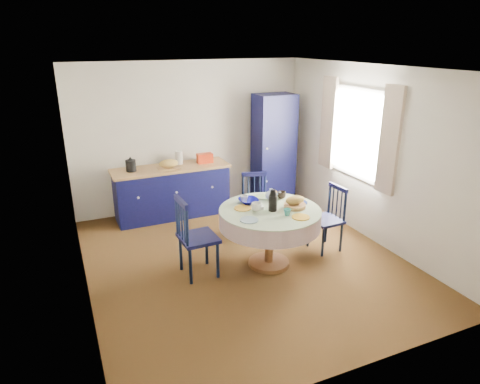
{
  "coord_description": "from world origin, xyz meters",
  "views": [
    {
      "loc": [
        -2.11,
        -4.67,
        2.82
      ],
      "look_at": [
        0.03,
        0.2,
        0.91
      ],
      "focal_mm": 32.0,
      "sensor_mm": 36.0,
      "label": 1
    }
  ],
  "objects_px": {
    "mug_b": "(287,212)",
    "cobalt_bowl": "(248,201)",
    "dining_table": "(270,218)",
    "mug_a": "(256,207)",
    "pantry_cabinet": "(274,149)",
    "chair_right": "(328,218)",
    "chair_left": "(195,236)",
    "kitchen_counter": "(172,191)",
    "mug_d": "(244,199)",
    "chair_far": "(256,204)",
    "mug_c": "(282,195)"
  },
  "relations": [
    {
      "from": "pantry_cabinet",
      "to": "chair_right",
      "type": "xyz_separation_m",
      "value": [
        -0.19,
        -2.0,
        -0.5
      ]
    },
    {
      "from": "mug_b",
      "to": "chair_left",
      "type": "bearing_deg",
      "value": 159.05
    },
    {
      "from": "chair_left",
      "to": "mug_d",
      "type": "height_order",
      "value": "chair_left"
    },
    {
      "from": "kitchen_counter",
      "to": "pantry_cabinet",
      "type": "bearing_deg",
      "value": -2.05
    },
    {
      "from": "chair_right",
      "to": "cobalt_bowl",
      "type": "bearing_deg",
      "value": -104.34
    },
    {
      "from": "mug_b",
      "to": "cobalt_bowl",
      "type": "xyz_separation_m",
      "value": [
        -0.26,
        0.56,
        -0.01
      ]
    },
    {
      "from": "mug_b",
      "to": "mug_c",
      "type": "height_order",
      "value": "mug_c"
    },
    {
      "from": "mug_a",
      "to": "mug_c",
      "type": "height_order",
      "value": "mug_a"
    },
    {
      "from": "chair_right",
      "to": "mug_b",
      "type": "bearing_deg",
      "value": -71.62
    },
    {
      "from": "kitchen_counter",
      "to": "cobalt_bowl",
      "type": "relative_size",
      "value": 7.47
    },
    {
      "from": "cobalt_bowl",
      "to": "chair_far",
      "type": "bearing_deg",
      "value": 56.88
    },
    {
      "from": "kitchen_counter",
      "to": "chair_right",
      "type": "relative_size",
      "value": 2.07
    },
    {
      "from": "pantry_cabinet",
      "to": "cobalt_bowl",
      "type": "distance_m",
      "value": 2.22
    },
    {
      "from": "chair_left",
      "to": "mug_c",
      "type": "xyz_separation_m",
      "value": [
        1.29,
        0.15,
        0.31
      ]
    },
    {
      "from": "mug_b",
      "to": "dining_table",
      "type": "bearing_deg",
      "value": 109.34
    },
    {
      "from": "mug_b",
      "to": "cobalt_bowl",
      "type": "relative_size",
      "value": 0.36
    },
    {
      "from": "mug_c",
      "to": "pantry_cabinet",
      "type": "bearing_deg",
      "value": 65.33
    },
    {
      "from": "chair_right",
      "to": "mug_b",
      "type": "height_order",
      "value": "chair_right"
    },
    {
      "from": "chair_far",
      "to": "pantry_cabinet",
      "type": "bearing_deg",
      "value": 66.59
    },
    {
      "from": "mug_b",
      "to": "chair_far",
      "type": "bearing_deg",
      "value": 82.8
    },
    {
      "from": "chair_far",
      "to": "mug_b",
      "type": "distance_m",
      "value": 1.25
    },
    {
      "from": "chair_right",
      "to": "chair_far",
      "type": "bearing_deg",
      "value": -143.38
    },
    {
      "from": "chair_far",
      "to": "mug_b",
      "type": "bearing_deg",
      "value": -82.64
    },
    {
      "from": "mug_b",
      "to": "cobalt_bowl",
      "type": "height_order",
      "value": "mug_b"
    },
    {
      "from": "chair_left",
      "to": "mug_c",
      "type": "distance_m",
      "value": 1.33
    },
    {
      "from": "chair_right",
      "to": "mug_d",
      "type": "bearing_deg",
      "value": -106.17
    },
    {
      "from": "mug_c",
      "to": "chair_right",
      "type": "bearing_deg",
      "value": -18.18
    },
    {
      "from": "kitchen_counter",
      "to": "mug_b",
      "type": "bearing_deg",
      "value": -71.78
    },
    {
      "from": "mug_a",
      "to": "mug_b",
      "type": "bearing_deg",
      "value": -46.41
    },
    {
      "from": "mug_a",
      "to": "pantry_cabinet",
      "type": "bearing_deg",
      "value": 57.17
    },
    {
      "from": "kitchen_counter",
      "to": "dining_table",
      "type": "xyz_separation_m",
      "value": [
        0.72,
        -2.13,
        0.22
      ]
    },
    {
      "from": "kitchen_counter",
      "to": "chair_right",
      "type": "distance_m",
      "value": 2.65
    },
    {
      "from": "chair_left",
      "to": "mug_b",
      "type": "height_order",
      "value": "chair_left"
    },
    {
      "from": "mug_b",
      "to": "mug_d",
      "type": "height_order",
      "value": "mug_d"
    },
    {
      "from": "chair_right",
      "to": "mug_a",
      "type": "distance_m",
      "value": 1.2
    },
    {
      "from": "kitchen_counter",
      "to": "mug_c",
      "type": "relative_size",
      "value": 15.89
    },
    {
      "from": "cobalt_bowl",
      "to": "chair_left",
      "type": "bearing_deg",
      "value": -168.9
    },
    {
      "from": "cobalt_bowl",
      "to": "mug_a",
      "type": "bearing_deg",
      "value": -93.22
    },
    {
      "from": "mug_d",
      "to": "cobalt_bowl",
      "type": "height_order",
      "value": "mug_d"
    },
    {
      "from": "chair_left",
      "to": "mug_c",
      "type": "relative_size",
      "value": 8.65
    },
    {
      "from": "chair_left",
      "to": "chair_right",
      "type": "distance_m",
      "value": 1.93
    },
    {
      "from": "dining_table",
      "to": "cobalt_bowl",
      "type": "bearing_deg",
      "value": 119.35
    },
    {
      "from": "chair_right",
      "to": "dining_table",
      "type": "bearing_deg",
      "value": -88.38
    },
    {
      "from": "cobalt_bowl",
      "to": "kitchen_counter",
      "type": "bearing_deg",
      "value": 106.75
    },
    {
      "from": "chair_left",
      "to": "chair_far",
      "type": "height_order",
      "value": "chair_left"
    },
    {
      "from": "kitchen_counter",
      "to": "mug_d",
      "type": "height_order",
      "value": "kitchen_counter"
    },
    {
      "from": "dining_table",
      "to": "mug_a",
      "type": "bearing_deg",
      "value": 171.04
    },
    {
      "from": "mug_c",
      "to": "mug_b",
      "type": "bearing_deg",
      "value": -112.24
    },
    {
      "from": "chair_left",
      "to": "chair_right",
      "type": "relative_size",
      "value": 1.13
    },
    {
      "from": "pantry_cabinet",
      "to": "dining_table",
      "type": "height_order",
      "value": "pantry_cabinet"
    }
  ]
}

